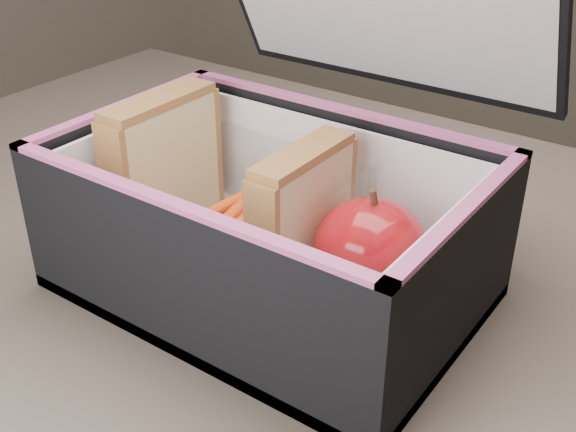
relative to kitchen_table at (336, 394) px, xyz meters
The scene contains 8 objects.
kitchen_table is the anchor object (origin of this frame).
lunch_bag 0.17m from the kitchen_table, behind, with size 0.31×0.30×0.29m.
plastic_tub 0.18m from the kitchen_table, behind, with size 0.19×0.13×0.08m, color white, non-canonical shape.
sandwich_left 0.24m from the kitchen_table, behind, with size 0.03×0.10×0.12m.
sandwich_right 0.16m from the kitchen_table, behind, with size 0.03×0.10×0.11m.
carrot_sticks 0.16m from the kitchen_table, behind, with size 0.05×0.15×0.03m.
paper_napkin 0.11m from the kitchen_table, ahead, with size 0.08×0.08×0.01m, color white.
red_apple 0.15m from the kitchen_table, ahead, with size 0.11×0.11×0.09m.
Camera 1 is at (0.22, -0.38, 1.08)m, focal length 45.00 mm.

